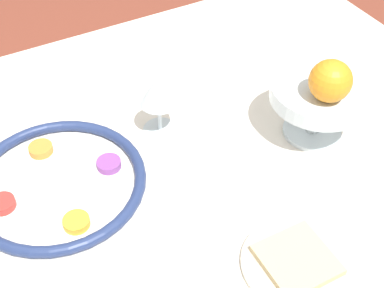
{
  "coord_description": "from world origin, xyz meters",
  "views": [
    {
      "loc": [
        -0.23,
        -0.57,
        1.44
      ],
      "look_at": [
        0.1,
        0.03,
        0.77
      ],
      "focal_mm": 50.0,
      "sensor_mm": 36.0,
      "label": 1
    }
  ],
  "objects_px": {
    "seder_plate": "(58,184)",
    "fruit_stand": "(319,97)",
    "wine_glass": "(158,93)",
    "orange_fruit": "(330,81)",
    "bread_plate": "(296,262)"
  },
  "relations": [
    {
      "from": "seder_plate",
      "to": "fruit_stand",
      "type": "height_order",
      "value": "fruit_stand"
    },
    {
      "from": "wine_glass",
      "to": "fruit_stand",
      "type": "distance_m",
      "value": 0.29
    },
    {
      "from": "fruit_stand",
      "to": "orange_fruit",
      "type": "height_order",
      "value": "orange_fruit"
    },
    {
      "from": "fruit_stand",
      "to": "bread_plate",
      "type": "height_order",
      "value": "fruit_stand"
    },
    {
      "from": "seder_plate",
      "to": "orange_fruit",
      "type": "height_order",
      "value": "orange_fruit"
    },
    {
      "from": "wine_glass",
      "to": "orange_fruit",
      "type": "height_order",
      "value": "orange_fruit"
    },
    {
      "from": "fruit_stand",
      "to": "bread_plate",
      "type": "relative_size",
      "value": 1.06
    },
    {
      "from": "seder_plate",
      "to": "wine_glass",
      "type": "height_order",
      "value": "wine_glass"
    },
    {
      "from": "wine_glass",
      "to": "orange_fruit",
      "type": "bearing_deg",
      "value": -36.42
    },
    {
      "from": "seder_plate",
      "to": "fruit_stand",
      "type": "xyz_separation_m",
      "value": [
        0.48,
        -0.09,
        0.07
      ]
    },
    {
      "from": "seder_plate",
      "to": "wine_glass",
      "type": "xyz_separation_m",
      "value": [
        0.22,
        0.05,
        0.08
      ]
    },
    {
      "from": "wine_glass",
      "to": "bread_plate",
      "type": "bearing_deg",
      "value": -82.72
    },
    {
      "from": "orange_fruit",
      "to": "fruit_stand",
      "type": "bearing_deg",
      "value": 66.97
    },
    {
      "from": "bread_plate",
      "to": "orange_fruit",
      "type": "bearing_deg",
      "value": 45.46
    },
    {
      "from": "wine_glass",
      "to": "orange_fruit",
      "type": "distance_m",
      "value": 0.31
    }
  ]
}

